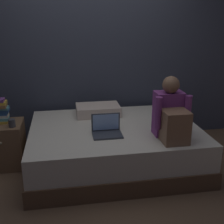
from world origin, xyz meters
TOP-DOWN VIEW (x-y plane):
  - ground_plane at (0.00, 0.00)m, footprint 8.00×8.00m
  - wall_back at (0.00, 1.20)m, footprint 5.60×0.10m
  - bed at (0.20, 0.30)m, footprint 2.00×1.50m
  - nightstand at (-1.10, 0.51)m, footprint 0.44×0.46m
  - person_sitting at (0.73, -0.11)m, footprint 0.39×0.44m
  - laptop at (0.07, 0.08)m, footprint 0.32×0.23m
  - pillow at (0.06, 0.75)m, footprint 0.56×0.36m
  - mug at (-0.97, 0.39)m, footprint 0.08×0.08m

SIDE VIEW (x-z plane):
  - ground_plane at x=0.00m, z-range 0.00..0.00m
  - bed at x=0.20m, z-range 0.00..0.50m
  - nightstand at x=-1.10m, z-range 0.00..0.54m
  - laptop at x=0.07m, z-range 0.44..0.66m
  - pillow at x=0.06m, z-range 0.50..0.63m
  - mug at x=-0.97m, z-range 0.54..0.63m
  - person_sitting at x=0.73m, z-range 0.42..1.08m
  - wall_back at x=0.00m, z-range 0.00..2.70m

